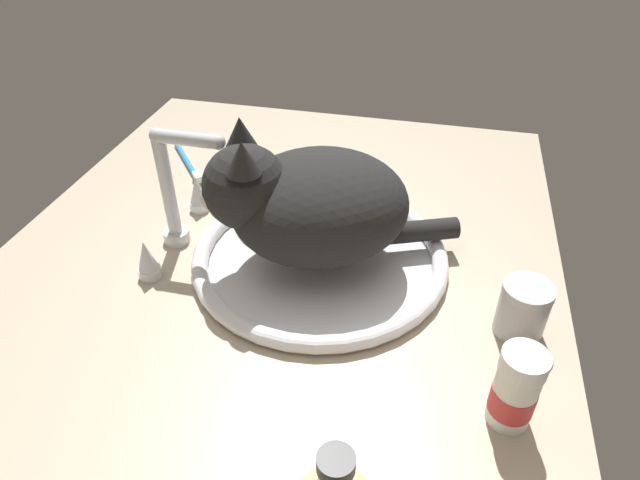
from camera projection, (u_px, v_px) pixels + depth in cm
name	position (u px, v px, depth cm)	size (l,w,h in cm)	color
countertop	(268.00, 281.00, 79.89)	(111.22, 82.79, 3.00)	#B7A88E
sink_basin	(320.00, 256.00, 80.38)	(37.19, 37.19, 2.38)	white
faucet	(175.00, 200.00, 80.41)	(20.81, 11.84, 18.95)	silver
cat	(305.00, 203.00, 74.45)	(28.14, 35.08, 19.63)	black
pill_bottle	(515.00, 391.00, 56.74)	(4.80, 4.80, 10.10)	white
metal_jar	(523.00, 310.00, 67.62)	(6.23, 6.23, 7.48)	#B2B5BA
toothbrush	(188.00, 163.00, 103.52)	(13.76, 11.42, 1.70)	#338CD1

